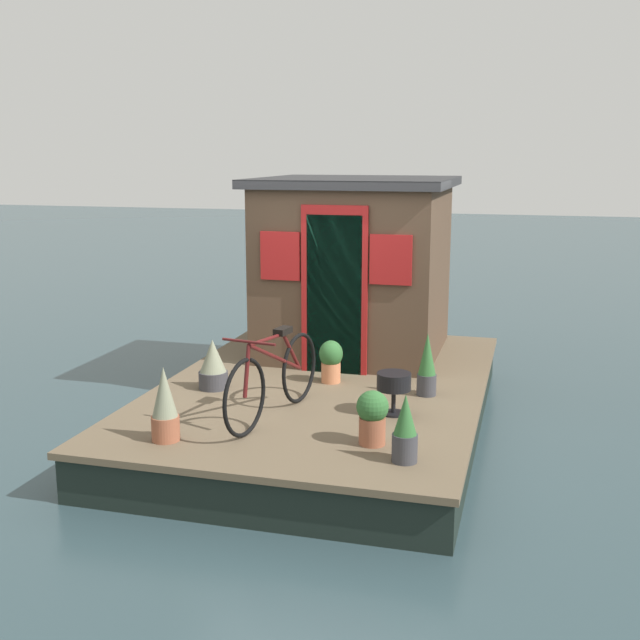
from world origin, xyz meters
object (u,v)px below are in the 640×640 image
houseboat_cabin (355,265)px  charcoal_grill (394,384)px  bicycle (274,378)px  potted_plant_rosemary (405,430)px  potted_plant_lavender (427,366)px  potted_plant_sage (372,416)px  potted_plant_fern (331,360)px  potted_plant_geranium (165,406)px  potted_plant_thyme (213,365)px

houseboat_cabin → charcoal_grill: 2.48m
bicycle → potted_plant_rosemary: bearing=-118.6°
houseboat_cabin → potted_plant_lavender: (-1.54, -1.07, -0.74)m
potted_plant_sage → charcoal_grill: bearing=-2.7°
potted_plant_sage → charcoal_grill: 0.79m
potted_plant_fern → charcoal_grill: potted_plant_fern is taller
potted_plant_sage → potted_plant_rosemary: (-0.30, -0.32, 0.01)m
charcoal_grill → potted_plant_geranium: bearing=124.0°
potted_plant_lavender → charcoal_grill: (-0.66, 0.21, -0.01)m
houseboat_cabin → potted_plant_fern: houseboat_cabin is taller
potted_plant_rosemary → potted_plant_geranium: bearing=91.9°
potted_plant_thyme → charcoal_grill: potted_plant_thyme is taller
potted_plant_lavender → potted_plant_thyme: potted_plant_lavender is taller
houseboat_cabin → potted_plant_rosemary: (-3.29, -1.14, -0.78)m
houseboat_cabin → potted_plant_lavender: bearing=-145.1°
potted_plant_thyme → potted_plant_sage: potted_plant_thyme is taller
potted_plant_sage → houseboat_cabin: bearing=15.5°
houseboat_cabin → potted_plant_sage: (-2.99, -0.83, -0.79)m
potted_plant_rosemary → potted_plant_sage: bearing=46.6°
bicycle → charcoal_grill: 1.09m
potted_plant_sage → charcoal_grill: (0.78, -0.04, 0.05)m
potted_plant_fern → potted_plant_sage: potted_plant_sage is taller
charcoal_grill → potted_plant_rosemary: bearing=-165.5°
potted_plant_geranium → potted_plant_rosemary: 1.98m
potted_plant_lavender → potted_plant_thyme: (-0.35, 2.10, -0.06)m
bicycle → potted_plant_rosemary: bicycle is taller
potted_plant_thyme → potted_plant_rosemary: size_ratio=0.93×
houseboat_cabin → potted_plant_rosemary: bearing=-160.8°
charcoal_grill → potted_plant_sage: bearing=177.3°
potted_plant_thyme → potted_plant_fern: bearing=-64.1°
potted_plant_geranium → potted_plant_rosemary: size_ratio=1.16×
potted_plant_thyme → potted_plant_sage: (-1.10, -1.86, 0.00)m
potted_plant_fern → charcoal_grill: (-0.84, -0.81, 0.05)m
potted_plant_sage → charcoal_grill: potted_plant_sage is taller
potted_plant_fern → charcoal_grill: bearing=-136.3°
bicycle → potted_plant_fern: (1.22, -0.21, -0.14)m
houseboat_cabin → charcoal_grill: size_ratio=5.63×
potted_plant_fern → potted_plant_lavender: bearing=-100.0°
houseboat_cabin → potted_plant_lavender: size_ratio=3.52×
potted_plant_fern → potted_plant_sage: size_ratio=0.98×
potted_plant_fern → potted_plant_geranium: size_ratio=0.70×
potted_plant_geranium → charcoal_grill: (1.15, -1.70, -0.01)m
bicycle → potted_plant_sage: bearing=-112.7°
potted_plant_sage → potted_plant_rosemary: potted_plant_rosemary is taller
potted_plant_geranium → charcoal_grill: size_ratio=1.61×
potted_plant_sage → potted_plant_rosemary: bearing=-133.4°
potted_plant_thyme → potted_plant_fern: potted_plant_thyme is taller
potted_plant_thyme → bicycle: bearing=-128.2°
potted_plant_lavender → potted_plant_geranium: size_ratio=0.99×
potted_plant_lavender → potted_plant_sage: size_ratio=1.38×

